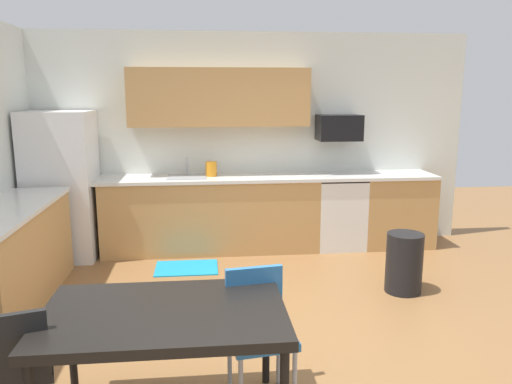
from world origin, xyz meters
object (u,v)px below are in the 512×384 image
Objects in this scene: refrigerator at (62,186)px; trash_bin at (404,263)px; oven_range at (338,212)px; chair_near_table at (258,324)px; dining_table at (165,320)px; kettle at (211,170)px; chair_far_side at (14,366)px; microwave at (339,128)px.

refrigerator is 3.96m from trash_bin.
chair_near_table is at bearing -113.67° from oven_range.
dining_table is 3.47m from kettle.
oven_range reaches higher than chair_near_table.
trash_bin is (2.20, 1.84, -0.38)m from dining_table.
oven_range reaches higher than dining_table.
oven_range is at bearing 51.72° from chair_far_side.
trash_bin is at bearing -81.08° from microwave.
chair_near_table is 2.29m from trash_bin.
microwave reaches higher than trash_bin.
refrigerator is 8.74× the size of kettle.
chair_far_side reaches higher than trash_bin.
chair_far_side is at bearing -79.75° from refrigerator.
microwave reaches higher than chair_near_table.
microwave is 0.39× the size of dining_table.
chair_near_table is 3.24m from kettle.
dining_table reaches higher than trash_bin.
trash_bin is 3.00× the size of kettle.
chair_near_table is at bearing -56.79° from refrigerator.
refrigerator reaches higher than microwave.
oven_range is 4.45m from chair_far_side.
dining_table is 2.33× the size of trash_bin.
chair_far_side is at bearing -107.90° from kettle.
refrigerator reaches higher than chair_near_table.
trash_bin is at bearing -40.42° from kettle.
kettle is (1.76, 0.13, 0.15)m from refrigerator.
chair_near_table is at bearing -135.72° from trash_bin.
microwave is 0.90× the size of trash_bin.
chair_far_side is (-0.81, -0.11, -0.17)m from dining_table.
dining_table is 0.64m from chair_near_table.
oven_range is 4.55× the size of kettle.
oven_range is at bearing 60.09° from dining_table.
microwave is 0.64× the size of chair_far_side.
oven_range is 1.69× the size of microwave.
trash_bin is (1.63, 1.59, -0.20)m from chair_near_table.
dining_table is at bearing -66.57° from refrigerator.
chair_far_side is at bearing -172.06° from dining_table.
chair_far_side is 3.76m from kettle.
refrigerator is 3.49m from chair_far_side.
chair_near_table and chair_far_side have the same top height.
chair_far_side is at bearing -128.28° from oven_range.
trash_bin is (3.02, 1.95, -0.20)m from chair_far_side.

